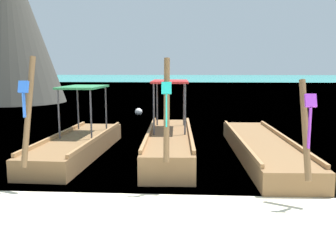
% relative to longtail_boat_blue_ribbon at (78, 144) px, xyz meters
% --- Properties ---
extents(ground, '(120.00, 120.00, 0.00)m').
position_rel_longtail_boat_blue_ribbon_xyz_m(ground, '(2.71, -5.62, -0.33)').
color(ground, beige).
extents(sea_water, '(120.00, 120.00, 0.00)m').
position_rel_longtail_boat_blue_ribbon_xyz_m(sea_water, '(2.71, 56.74, -0.33)').
color(sea_water, teal).
rests_on(sea_water, ground).
extents(longtail_boat_blue_ribbon, '(1.49, 6.14, 2.77)m').
position_rel_longtail_boat_blue_ribbon_xyz_m(longtail_boat_blue_ribbon, '(0.00, 0.00, 0.00)').
color(longtail_boat_blue_ribbon, brown).
rests_on(longtail_boat_blue_ribbon, ground).
extents(longtail_boat_turquoise_ribbon, '(1.49, 6.33, 2.73)m').
position_rel_longtail_boat_blue_ribbon_xyz_m(longtail_boat_turquoise_ribbon, '(2.66, 0.15, 0.05)').
color(longtail_boat_turquoise_ribbon, brown).
rests_on(longtail_boat_turquoise_ribbon, ground).
extents(longtail_boat_violet_ribbon, '(1.62, 7.45, 2.31)m').
position_rel_longtail_boat_blue_ribbon_xyz_m(longtail_boat_violet_ribbon, '(5.29, 0.13, -0.07)').
color(longtail_boat_violet_ribbon, brown).
rests_on(longtail_boat_violet_ribbon, ground).
extents(karst_rock, '(7.44, 7.40, 11.42)m').
position_rel_longtail_boat_blue_ribbon_xyz_m(karst_rock, '(-9.81, 16.32, 5.13)').
color(karst_rock, '#47443D').
rests_on(karst_rock, ground).
extents(mooring_buoy_near, '(0.38, 0.38, 0.38)m').
position_rel_longtail_boat_blue_ribbon_xyz_m(mooring_buoy_near, '(0.47, 9.27, -0.14)').
color(mooring_buoy_near, white).
rests_on(mooring_buoy_near, sea_water).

